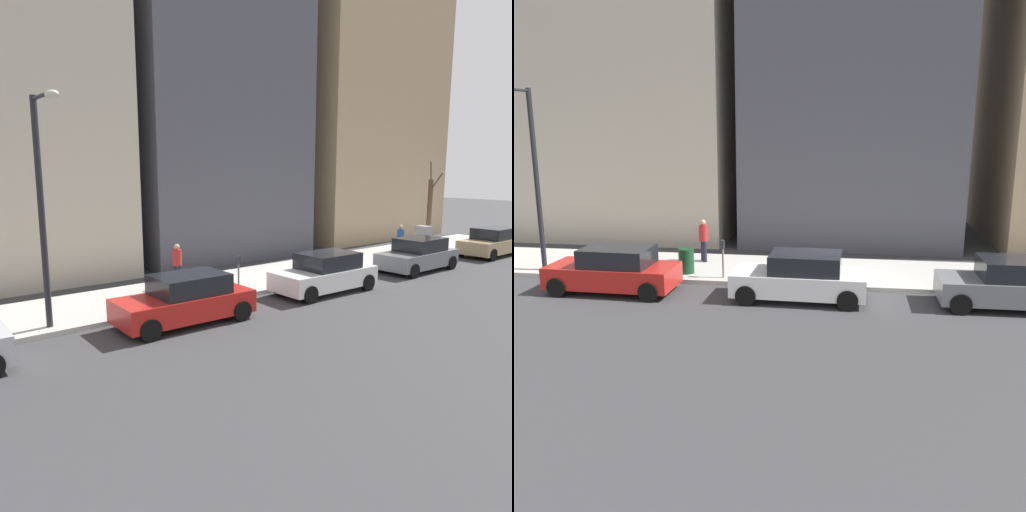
# 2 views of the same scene
# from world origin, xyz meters

# --- Properties ---
(ground_plane) EXTENTS (120.00, 120.00, 0.00)m
(ground_plane) POSITION_xyz_m (0.00, 0.00, 0.00)
(ground_plane) COLOR #38383A
(sidewalk) EXTENTS (4.00, 36.00, 0.15)m
(sidewalk) POSITION_xyz_m (2.00, 0.00, 0.07)
(sidewalk) COLOR #B2AFA8
(sidewalk) RESTS_ON ground
(parked_car_tan) EXTENTS (1.92, 4.20, 1.52)m
(parked_car_tan) POSITION_xyz_m (-1.26, -12.06, 0.74)
(parked_car_tan) COLOR tan
(parked_car_tan) RESTS_ON ground
(parked_car_grey) EXTENTS (1.97, 4.22, 1.52)m
(parked_car_grey) POSITION_xyz_m (-1.07, -5.39, 0.74)
(parked_car_grey) COLOR slate
(parked_car_grey) RESTS_ON ground
(parked_car_white) EXTENTS (1.98, 4.23, 1.52)m
(parked_car_white) POSITION_xyz_m (-1.20, 0.97, 0.74)
(parked_car_white) COLOR white
(parked_car_white) RESTS_ON ground
(parked_car_red) EXTENTS (2.00, 4.24, 1.52)m
(parked_car_red) POSITION_xyz_m (-1.23, 7.15, 0.74)
(parked_car_red) COLOR red
(parked_car_red) RESTS_ON ground
(parking_meter) EXTENTS (0.14, 0.10, 1.35)m
(parking_meter) POSITION_xyz_m (0.45, 3.87, 0.98)
(parking_meter) COLOR slate
(parking_meter) RESTS_ON sidewalk
(utility_box) EXTENTS (0.83, 0.61, 1.43)m
(utility_box) POSITION_xyz_m (1.30, -9.48, 0.85)
(utility_box) COLOR #A8A399
(utility_box) RESTS_ON sidewalk
(streetlamp) EXTENTS (1.97, 0.32, 6.50)m
(streetlamp) POSITION_xyz_m (0.28, 10.67, 4.02)
(streetlamp) COLOR black
(streetlamp) RESTS_ON sidewalk
(bare_tree) EXTENTS (1.12, 0.94, 4.95)m
(bare_tree) POSITION_xyz_m (2.57, -11.97, 2.24)
(bare_tree) COLOR brown
(bare_tree) RESTS_ON sidewalk
(trash_bin) EXTENTS (0.56, 0.56, 0.90)m
(trash_bin) POSITION_xyz_m (0.90, 5.34, 0.60)
(trash_bin) COLOR #14381E
(trash_bin) RESTS_ON sidewalk
(pedestrian_near_meter) EXTENTS (0.39, 0.36, 1.66)m
(pedestrian_near_meter) POSITION_xyz_m (1.18, -7.19, 1.09)
(pedestrian_near_meter) COLOR #1E1E2D
(pedestrian_near_meter) RESTS_ON sidewalk
(pedestrian_midblock) EXTENTS (0.36, 0.36, 1.66)m
(pedestrian_midblock) POSITION_xyz_m (2.71, 5.17, 1.09)
(pedestrian_midblock) COLOR #1E1E2D
(pedestrian_midblock) RESTS_ON sidewalk
(office_tower_left) EXTENTS (11.47, 11.47, 29.52)m
(office_tower_left) POSITION_xyz_m (11.24, -12.64, 14.76)
(office_tower_left) COLOR tan
(office_tower_left) RESTS_ON ground
(office_block_center) EXTENTS (9.58, 9.58, 22.15)m
(office_block_center) POSITION_xyz_m (10.29, -0.38, 11.07)
(office_block_center) COLOR #4C4C56
(office_block_center) RESTS_ON ground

